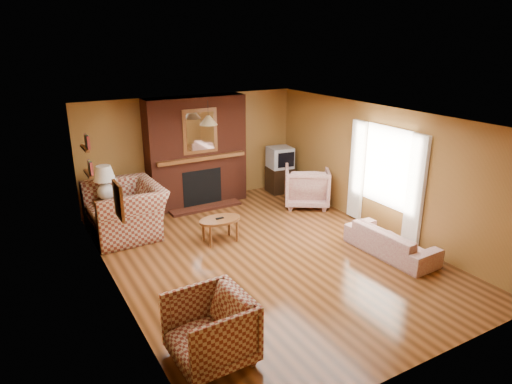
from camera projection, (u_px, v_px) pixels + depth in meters
floor at (267, 255)px, 7.89m from camera, size 6.50×6.50×0.00m
ceiling at (268, 117)px, 7.12m from camera, size 6.50×6.50×0.00m
wall_back at (192, 149)px, 10.17m from camera, size 6.50×0.00×6.50m
wall_front at (425, 275)px, 4.84m from camera, size 6.50×0.00×6.50m
wall_left at (113, 219)px, 6.33m from camera, size 0.00×6.50×6.50m
wall_right at (380, 169)px, 8.68m from camera, size 0.00×6.50×6.50m
fireplace at (197, 153)px, 9.96m from camera, size 2.20×0.82×2.40m
window_right at (385, 176)px, 8.52m from camera, size 0.10×1.85×2.00m
bookshelf at (87, 156)px, 7.77m from camera, size 0.09×0.55×0.71m
botanical_print at (119, 201)px, 5.99m from camera, size 0.05×0.40×0.50m
pendant_light at (208, 120)px, 9.13m from camera, size 0.36×0.36×0.48m
plaid_loveseat at (125, 210)px, 8.61m from camera, size 1.34×1.52×0.97m
plaid_armchair at (210, 330)px, 5.23m from camera, size 0.93×0.91×0.83m
floral_sofa at (391, 241)px, 7.88m from camera, size 0.73×1.70×0.49m
floral_armchair at (307, 186)px, 10.12m from camera, size 1.32×1.33×0.89m
coffee_table at (220, 222)px, 8.33m from camera, size 0.79×0.49×0.47m
side_table at (109, 215)px, 8.82m from camera, size 0.51×0.51×0.64m
table_lamp at (105, 181)px, 8.59m from camera, size 0.41×0.41×0.67m
tv_stand at (280, 179)px, 11.06m from camera, size 0.59×0.55×0.61m
crt_tv at (280, 157)px, 10.87m from camera, size 0.60×0.59×0.49m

